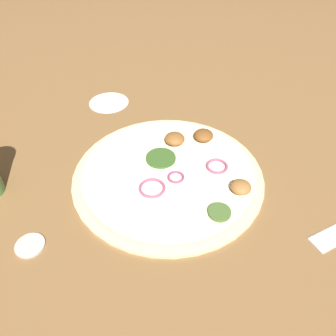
% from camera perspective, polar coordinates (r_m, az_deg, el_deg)
% --- Properties ---
extents(ground_plane, '(3.00, 3.00, 0.00)m').
position_cam_1_polar(ground_plane, '(0.58, 0.00, -1.41)').
color(ground_plane, brown).
extents(pizza, '(0.33, 0.33, 0.03)m').
position_cam_1_polar(pizza, '(0.58, 0.34, -0.76)').
color(pizza, beige).
rests_on(pizza, ground_plane).
extents(loose_cap, '(0.04, 0.04, 0.01)m').
position_cam_1_polar(loose_cap, '(0.52, -22.95, -12.20)').
color(loose_cap, beige).
rests_on(loose_cap, ground_plane).
extents(flour_patch, '(0.09, 0.09, 0.00)m').
position_cam_1_polar(flour_patch, '(0.79, -10.26, 11.18)').
color(flour_patch, white).
rests_on(flour_patch, ground_plane).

